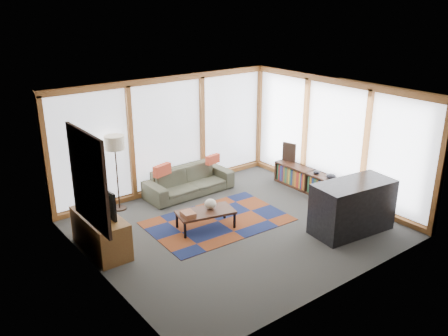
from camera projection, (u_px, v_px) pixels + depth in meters
ground at (237, 227)px, 9.15m from camera, size 5.50×5.50×0.00m
room_envelope at (239, 140)px, 9.32m from camera, size 5.52×5.02×2.62m
rug at (218, 221)px, 9.37m from camera, size 2.76×1.84×0.01m
sofa at (189, 181)px, 10.61m from camera, size 2.03×0.82×0.59m
pillow_left at (162, 170)px, 10.09m from camera, size 0.45×0.24×0.24m
pillow_right at (213, 159)px, 10.80m from camera, size 0.38×0.17×0.20m
floor_lamp at (117, 173)px, 9.65m from camera, size 0.40×0.40×1.60m
coffee_table at (206, 220)px, 9.04m from camera, size 1.18×0.78×0.36m
book_stack at (188, 214)px, 8.74m from camera, size 0.25×0.30×0.09m
vase at (210, 204)px, 9.05m from camera, size 0.25×0.25×0.20m
bookshelf at (310, 181)px, 10.72m from camera, size 0.36×1.97×0.49m
bowl_a at (331, 176)px, 10.19m from camera, size 0.25×0.25×0.11m
bowl_b at (317, 172)px, 10.47m from camera, size 0.17×0.17×0.08m
shelf_picture at (289, 152)px, 11.21m from camera, size 0.13×0.34×0.45m
tv_console at (101, 233)px, 8.21m from camera, size 0.56×1.34×0.67m
television at (98, 202)px, 8.03m from camera, size 0.15×0.88×0.50m
bar_counter at (352, 207)px, 8.85m from camera, size 1.63×0.91×0.98m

